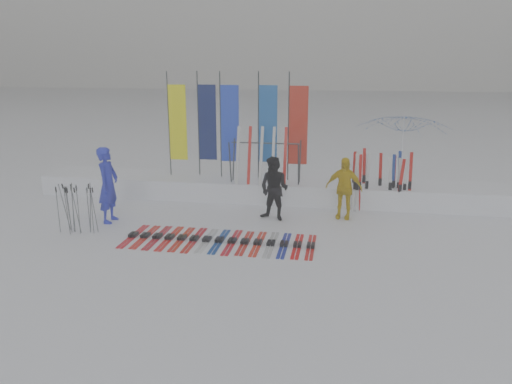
% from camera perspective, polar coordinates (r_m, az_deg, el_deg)
% --- Properties ---
extents(ground, '(120.00, 120.00, 0.00)m').
position_cam_1_polar(ground, '(11.04, -2.45, -7.10)').
color(ground, white).
rests_on(ground, ground).
extents(snow_bank, '(14.00, 1.60, 0.60)m').
position_cam_1_polar(snow_bank, '(15.26, 1.17, 0.36)').
color(snow_bank, white).
rests_on(snow_bank, ground).
extents(person_blue, '(0.48, 0.72, 1.98)m').
position_cam_1_polar(person_blue, '(13.46, -16.54, 0.78)').
color(person_blue, '#212AC3').
rests_on(person_blue, ground).
extents(person_black, '(0.99, 0.88, 1.69)m').
position_cam_1_polar(person_black, '(13.11, 2.10, 0.37)').
color(person_black, black).
rests_on(person_black, ground).
extents(person_yellow, '(1.03, 0.57, 1.66)m').
position_cam_1_polar(person_yellow, '(13.45, 10.00, 0.45)').
color(person_yellow, gold).
rests_on(person_yellow, ground).
extents(tent_canopy, '(3.60, 3.63, 2.60)m').
position_cam_1_polar(tent_canopy, '(15.96, 16.26, 4.09)').
color(tent_canopy, white).
rests_on(tent_canopy, ground).
extents(ski_row, '(4.44, 1.70, 0.07)m').
position_cam_1_polar(ski_row, '(11.77, -4.26, -5.52)').
color(ski_row, red).
rests_on(ski_row, ground).
extents(pole_cluster, '(0.93, 0.34, 1.26)m').
position_cam_1_polar(pole_cluster, '(12.95, -19.85, -1.86)').
color(pole_cluster, '#595B60').
rests_on(pole_cluster, ground).
extents(feather_flags, '(4.30, 0.25, 3.20)m').
position_cam_1_polar(feather_flags, '(15.23, -2.47, 7.77)').
color(feather_flags, '#383A3F').
rests_on(feather_flags, ground).
extents(ski_rack, '(2.04, 0.80, 1.23)m').
position_cam_1_polar(ski_rack, '(14.63, 1.06, 4.07)').
color(ski_rack, '#383A3F').
rests_on(ski_rack, ground).
extents(upright_skis, '(1.61, 1.07, 1.70)m').
position_cam_1_polar(upright_skis, '(14.58, 14.02, 1.19)').
color(upright_skis, navy).
rests_on(upright_skis, ground).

